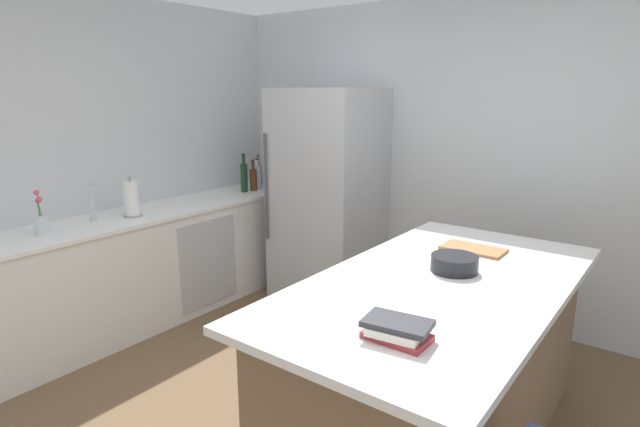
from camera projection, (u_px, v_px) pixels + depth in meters
wall_rear at (481, 162)px, 4.09m from camera, size 6.00×0.10×2.60m
wall_left at (50, 168)px, 3.78m from camera, size 0.10×6.00×2.60m
counter_run_left at (146, 267)px, 4.16m from camera, size 0.64×3.23×0.91m
kitchen_island at (436, 363)px, 2.66m from camera, size 1.11×2.12×0.93m
refrigerator at (328, 196)px, 4.56m from camera, size 0.85×0.78×1.88m
sink_faucet at (93, 201)px, 3.76m from camera, size 0.15×0.05×0.30m
flower_vase at (41, 222)px, 3.42m from camera, size 0.09×0.09×0.31m
paper_towel_roll at (132, 199)px, 3.91m from camera, size 0.14×0.14×0.31m
whiskey_bottle at (270, 176)px, 5.18m from camera, size 0.09×0.09×0.25m
olive_oil_bottle at (259, 174)px, 5.15m from camera, size 0.06×0.06×0.32m
soda_bottle at (257, 176)px, 5.02m from camera, size 0.08×0.08×0.30m
syrup_bottle at (253, 179)px, 4.94m from camera, size 0.07×0.07×0.30m
wine_bottle at (244, 176)px, 4.86m from camera, size 0.07×0.07×0.37m
cookbook_stack at (397, 330)px, 1.93m from camera, size 0.27×0.19×0.08m
mixing_bowl at (454, 263)px, 2.67m from camera, size 0.25×0.25×0.09m
cutting_board at (473, 249)px, 3.02m from camera, size 0.36×0.20×0.02m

